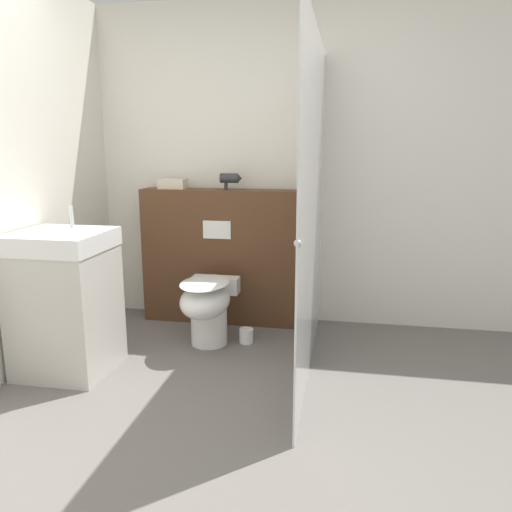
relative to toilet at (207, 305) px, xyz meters
The scene contains 9 objects.
ground_plane 1.36m from the toilet, 78.55° to the right, with size 12.00×12.00×0.00m, color slate.
wall_back 1.21m from the toilet, 69.75° to the left, with size 8.00×0.06×2.50m.
partition_panel 0.59m from the toilet, 93.65° to the left, with size 1.26×0.23×1.08m.
shower_glass 1.07m from the toilet, 17.23° to the right, with size 0.04×1.82×2.06m.
toilet is the anchor object (origin of this frame).
sink_vanity 0.95m from the toilet, 144.79° to the right, with size 0.55×0.54×1.04m.
hair_drier 1.01m from the toilet, 84.36° to the left, with size 0.17×0.07×0.13m.
folded_towel 1.06m from the toilet, 128.10° to the left, with size 0.21×0.13×0.08m.
spare_toilet_roll 0.38m from the toilet, 20.01° to the left, with size 0.10×0.10×0.11m.
Camera 1 is at (0.70, -1.97, 1.41)m, focal length 35.00 mm.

